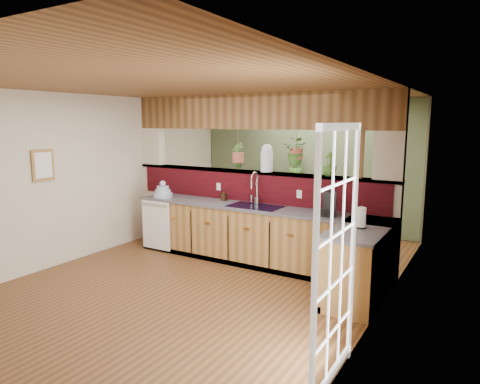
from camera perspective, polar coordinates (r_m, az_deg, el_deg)
The scene contains 27 objects.
ground at distance 6.08m, azimuth -4.68°, elevation -11.57°, with size 4.60×7.00×0.01m, color brown.
ceiling at distance 5.70m, azimuth -5.04°, elevation 13.66°, with size 4.60×7.00×0.01m, color brown.
wall_back at distance 8.80m, azimuth 8.60°, elevation 3.59°, with size 4.60×0.02×2.60m, color beige.
wall_left at distance 7.32m, azimuth -19.63°, elevation 2.00°, with size 0.02×7.00×2.60m, color beige.
wall_right at distance 4.80m, azimuth 18.05°, elevation -1.55°, with size 0.02×7.00×2.60m, color beige.
pass_through_partition at distance 6.88m, azimuth 1.94°, elevation 1.17°, with size 4.60×0.21×2.60m.
pass_through_ledge at distance 6.87m, azimuth 1.74°, elevation 2.67°, with size 4.60×0.21×0.04m, color brown.
header_beam at distance 6.82m, azimuth 1.78°, elevation 10.66°, with size 4.60×0.15×0.55m, color brown.
sage_backwall at distance 8.79m, azimuth 8.55°, elevation 3.57°, with size 4.55×0.02×2.55m, color #516243.
countertop at distance 6.26m, azimuth 6.27°, elevation -6.67°, with size 4.14×1.52×0.90m.
dishwasher at distance 7.34m, azimuth -11.15°, elevation -4.33°, with size 0.58×0.03×0.82m.
navy_sink at distance 6.51m, azimuth 2.02°, elevation -2.59°, with size 0.82×0.50×0.18m.
french_door at distance 3.65m, azimuth 12.69°, elevation -8.75°, with size 0.06×1.02×2.16m, color white.
framed_print at distance 6.80m, azimuth -24.79°, elevation 3.27°, with size 0.04×0.35×0.45m.
faucet at distance 6.62m, azimuth 2.04°, elevation 0.71°, with size 0.22×0.22×0.51m.
dish_stack at distance 7.38m, azimuth -10.24°, elevation -0.01°, with size 0.33×0.33×0.28m.
soap_dispenser at distance 6.95m, azimuth -2.14°, elevation -0.45°, with size 0.08×0.08×0.17m, color #352313.
coffee_maker at distance 5.97m, azimuth 11.84°, elevation -1.65°, with size 0.17×0.29×0.33m.
paper_towel at distance 5.35m, azimuth 15.87°, elevation -3.36°, with size 0.13×0.13×0.27m.
glass_jar at distance 6.73m, azimuth 3.60°, elevation 4.55°, with size 0.20×0.20×0.43m.
ledge_plant_right at distance 6.33m, azimuth 11.88°, elevation 3.77°, with size 0.21×0.21×0.37m, color #365F21.
hanging_plant_a at distance 6.98m, azimuth -0.28°, elevation 5.97°, with size 0.25×0.21×0.54m.
hanging_plant_b at distance 6.50m, azimuth 7.56°, elevation 7.03°, with size 0.41×0.37×0.54m.
shelving_console at distance 8.85m, azimuth 5.47°, elevation -1.55°, with size 1.68×0.45×1.12m, color black.
shelf_plant_a at distance 8.90m, azimuth 3.49°, elevation 3.68°, with size 0.25×0.17×0.47m, color #365F21.
shelf_plant_b at distance 8.61m, azimuth 7.39°, elevation 3.56°, with size 0.28×0.28×0.50m, color #365F21.
floor_plant at distance 7.69m, azimuth 8.21°, elevation -4.56°, with size 0.60×0.52×0.66m, color #365F21.
Camera 1 is at (3.33, -4.60, 2.17)m, focal length 32.00 mm.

